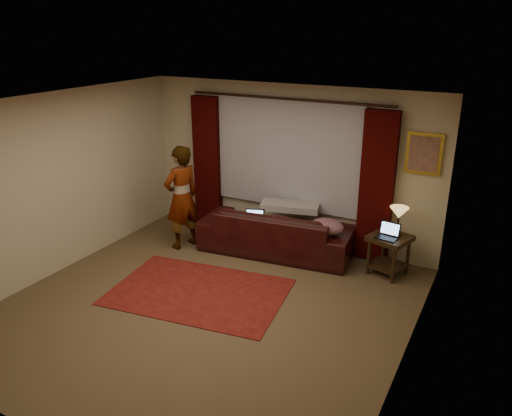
{
  "coord_description": "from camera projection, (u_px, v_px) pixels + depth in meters",
  "views": [
    {
      "loc": [
        3.23,
        -4.67,
        3.48
      ],
      "look_at": [
        0.1,
        1.2,
        1.0
      ],
      "focal_mm": 35.0,
      "sensor_mm": 36.0,
      "label": 1
    }
  ],
  "objects": [
    {
      "name": "wall_front",
      "position": [
        27.0,
        313.0,
        3.98
      ],
      "size": [
        5.0,
        0.02,
        2.6
      ],
      "primitive_type": "cube",
      "color": "#BFB394",
      "rests_on": "ground"
    },
    {
      "name": "curtain_rod",
      "position": [
        287.0,
        99.0,
        7.64
      ],
      "size": [
        0.04,
        0.04,
        3.4
      ],
      "primitive_type": "cylinder",
      "color": "black",
      "rests_on": "wall_back"
    },
    {
      "name": "drape_right",
      "position": [
        377.0,
        187.0,
        7.4
      ],
      "size": [
        0.5,
        0.14,
        2.3
      ],
      "primitive_type": "cube",
      "color": "black",
      "rests_on": "floor"
    },
    {
      "name": "end_table",
      "position": [
        388.0,
        255.0,
        7.26
      ],
      "size": [
        0.65,
        0.65,
        0.61
      ],
      "primitive_type": "cube",
      "rotation": [
        0.0,
        0.0,
        -0.29
      ],
      "color": "black",
      "rests_on": "floor"
    },
    {
      "name": "picture_frame",
      "position": [
        424.0,
        154.0,
        7.0
      ],
      "size": [
        0.5,
        0.04,
        0.6
      ],
      "primitive_type": "cube",
      "color": "gold",
      "rests_on": "wall_back"
    },
    {
      "name": "wall_right",
      "position": [
        412.0,
        257.0,
        4.94
      ],
      "size": [
        0.02,
        5.0,
        2.6
      ],
      "primitive_type": "cube",
      "color": "#BFB394",
      "rests_on": "ground"
    },
    {
      "name": "laptop_sofa",
      "position": [
        254.0,
        218.0,
        7.82
      ],
      "size": [
        0.39,
        0.41,
        0.22
      ],
      "primitive_type": null,
      "rotation": [
        0.0,
        0.0,
        0.38
      ],
      "color": "black",
      "rests_on": "sofa"
    },
    {
      "name": "wall_left",
      "position": [
        57.0,
        184.0,
        7.15
      ],
      "size": [
        0.02,
        5.0,
        2.6
      ],
      "primitive_type": "cube",
      "color": "#BFB394",
      "rests_on": "ground"
    },
    {
      "name": "ceiling",
      "position": [
        198.0,
        106.0,
        5.59
      ],
      "size": [
        5.0,
        5.0,
        0.02
      ],
      "primitive_type": "cube",
      "color": "silver",
      "rests_on": "ground"
    },
    {
      "name": "area_rug",
      "position": [
        199.0,
        292.0,
        6.85
      ],
      "size": [
        2.54,
        1.87,
        0.01
      ],
      "primitive_type": "cube",
      "rotation": [
        0.0,
        0.0,
        0.14
      ],
      "color": "maroon",
      "rests_on": "floor"
    },
    {
      "name": "wall_back",
      "position": [
        288.0,
        165.0,
        8.11
      ],
      "size": [
        5.0,
        0.02,
        2.6
      ],
      "primitive_type": "cube",
      "color": "#BFB394",
      "rests_on": "ground"
    },
    {
      "name": "drape_left",
      "position": [
        207.0,
        162.0,
        8.73
      ],
      "size": [
        0.5,
        0.14,
        2.3
      ],
      "primitive_type": "cube",
      "color": "black",
      "rests_on": "floor"
    },
    {
      "name": "throw_blanket",
      "position": [
        290.0,
        191.0,
        7.88
      ],
      "size": [
        0.98,
        0.58,
        0.11
      ],
      "primitive_type": "cube",
      "rotation": [
        0.0,
        0.0,
        0.25
      ],
      "color": "gray",
      "rests_on": "sofa"
    },
    {
      "name": "laptop_table",
      "position": [
        387.0,
        231.0,
        7.04
      ],
      "size": [
        0.34,
        0.36,
        0.21
      ],
      "primitive_type": null,
      "rotation": [
        0.0,
        0.0,
        -0.15
      ],
      "color": "black",
      "rests_on": "end_table"
    },
    {
      "name": "sofa",
      "position": [
        276.0,
        223.0,
        7.91
      ],
      "size": [
        2.52,
        1.32,
        0.97
      ],
      "primitive_type": "imported",
      "rotation": [
        0.0,
        0.0,
        3.26
      ],
      "color": "black",
      "rests_on": "floor"
    },
    {
      "name": "person",
      "position": [
        182.0,
        198.0,
        7.98
      ],
      "size": [
        0.63,
        0.63,
        1.7
      ],
      "primitive_type": "imported",
      "rotation": [
        0.0,
        0.0,
        -1.9
      ],
      "color": "gray",
      "rests_on": "floor"
    },
    {
      "name": "clothing_pile",
      "position": [
        327.0,
        227.0,
        7.49
      ],
      "size": [
        0.56,
        0.46,
        0.22
      ],
      "primitive_type": "ellipsoid",
      "rotation": [
        0.0,
        0.0,
        -0.12
      ],
      "color": "#7E4D5A",
      "rests_on": "sofa"
    },
    {
      "name": "tiffany_lamp",
      "position": [
        398.0,
        221.0,
        7.1
      ],
      "size": [
        0.37,
        0.37,
        0.43
      ],
      "primitive_type": null,
      "rotation": [
        0.0,
        0.0,
        -0.54
      ],
      "color": "#A48143",
      "rests_on": "end_table"
    },
    {
      "name": "floor",
      "position": [
        206.0,
        307.0,
        6.5
      ],
      "size": [
        5.0,
        5.0,
        0.01
      ],
      "primitive_type": "cube",
      "color": "brown",
      "rests_on": "ground"
    },
    {
      "name": "sheer_curtain",
      "position": [
        287.0,
        154.0,
        7.99
      ],
      "size": [
        2.5,
        0.05,
        1.8
      ],
      "primitive_type": "cube",
      "color": "#9D9DA4",
      "rests_on": "wall_back"
    }
  ]
}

